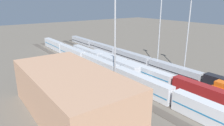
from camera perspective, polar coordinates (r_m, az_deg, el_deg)
ground_plane at (r=86.36m, az=0.85°, el=-1.35°), size 400.00×400.00×0.00m
track_bed_0 at (r=94.05m, az=6.95°, el=0.09°), size 140.00×2.80×0.12m
track_bed_1 at (r=90.84m, az=4.63°, el=-0.44°), size 140.00×2.80×0.12m
track_bed_2 at (r=87.80m, az=2.15°, el=-1.01°), size 140.00×2.80×0.12m
track_bed_3 at (r=84.94m, az=-0.50°, el=-1.62°), size 140.00×2.80×0.12m
track_bed_4 at (r=82.28m, az=-3.34°, el=-2.27°), size 140.00×2.80×0.12m
track_bed_5 at (r=79.86m, az=-6.35°, el=-2.95°), size 140.00×2.80×0.12m
train_on_track_3 at (r=89.92m, az=-3.19°, el=1.10°), size 47.20×3.06×5.00m
train_on_track_4 at (r=82.14m, az=-3.67°, el=-0.44°), size 119.80×3.06×5.00m
train_on_track_0 at (r=98.12m, az=4.44°, el=2.08°), size 114.80×3.06×4.40m
train_on_track_2 at (r=77.53m, az=8.37°, el=-2.05°), size 66.40×3.06×4.40m
light_mast_0 at (r=78.54m, az=20.45°, el=9.37°), size 2.80×0.70×28.72m
light_mast_1 at (r=56.85m, az=0.87°, el=9.58°), size 2.80×0.70×31.70m
light_mast_2 at (r=85.82m, az=13.17°, el=10.66°), size 2.80×0.70×29.11m
maintenance_shed at (r=51.49m, az=-11.36°, el=-8.14°), size 37.11×17.16×10.97m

